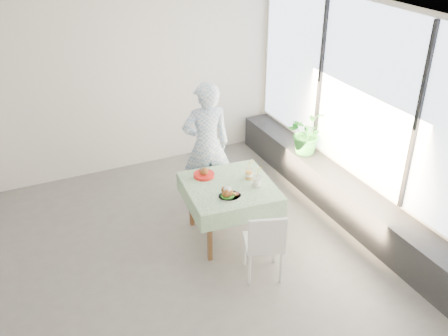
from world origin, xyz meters
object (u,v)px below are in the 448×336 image
cafe_table (229,205)px  chair_near (263,255)px  diner (206,145)px  potted_plant (306,133)px  main_dish (229,194)px  juice_cup_orange (249,174)px  chair_far (215,184)px

cafe_table → chair_near: bearing=-88.7°
cafe_table → diner: 0.95m
potted_plant → main_dish: bearing=-149.6°
cafe_table → diner: size_ratio=0.64×
diner → main_dish: (-0.20, -1.09, -0.09)m
chair_near → cafe_table: bearing=91.3°
chair_near → main_dish: (-0.15, 0.59, 0.52)m
chair_near → juice_cup_orange: juice_cup_orange is taller
chair_near → potted_plant: (1.56, 1.59, 0.55)m
juice_cup_orange → chair_near: bearing=-106.7°
chair_near → juice_cup_orange: size_ratio=3.06×
chair_far → cafe_table: bearing=-102.7°
juice_cup_orange → potted_plant: 1.49m
main_dish → juice_cup_orange: size_ratio=0.99×
cafe_table → juice_cup_orange: 0.45m
chair_far → potted_plant: (1.39, -0.10, 0.56)m
cafe_table → juice_cup_orange: size_ratio=4.02×
chair_near → chair_far: bearing=84.1°
diner → juice_cup_orange: 0.84m
diner → chair_far: bearing=-168.5°
main_dish → potted_plant: (1.71, 1.00, 0.02)m
chair_far → diner: (-0.13, -0.01, 0.63)m
cafe_table → main_dish: size_ratio=4.05×
cafe_table → potted_plant: 1.79m
diner → juice_cup_orange: diner is taller
chair_far → chair_near: bearing=-95.9°
chair_far → juice_cup_orange: 0.99m
chair_near → main_dish: size_ratio=3.08×
chair_far → main_dish: (-0.32, -1.10, 0.53)m
main_dish → chair_near: bearing=-75.7°
cafe_table → chair_near: chair_near is taller
chair_near → main_dish: 0.80m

